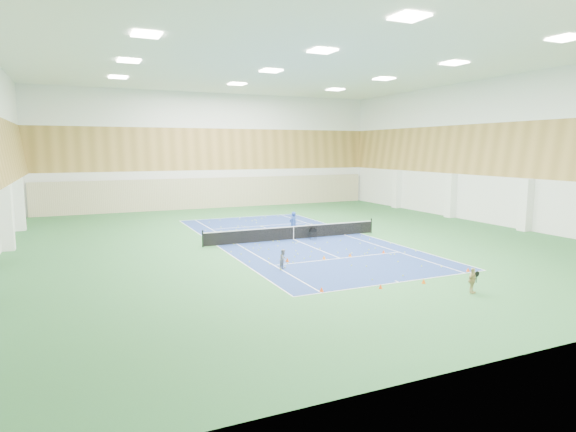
{
  "coord_description": "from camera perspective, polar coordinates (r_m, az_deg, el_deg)",
  "views": [
    {
      "loc": [
        -13.76,
        -29.83,
        6.26
      ],
      "look_at": [
        -1.38,
        -2.13,
        2.0
      ],
      "focal_mm": 30.0,
      "sensor_mm": 36.0,
      "label": 1
    }
  ],
  "objects": [
    {
      "name": "cone_svc_c",
      "position": [
        28.39,
        7.37,
        -4.58
      ],
      "size": [
        0.21,
        0.21,
        0.23
      ],
      "primitive_type": "cone",
      "color": "#DD610B",
      "rests_on": "ground"
    },
    {
      "name": "ceiling_light_grid",
      "position": [
        33.34,
        0.69,
        17.77
      ],
      "size": [
        21.4,
        25.4,
        0.06
      ],
      "primitive_type": null,
      "color": "white",
      "rests_on": "room_shell"
    },
    {
      "name": "cone_svc_b",
      "position": [
        27.58,
        4.29,
        -4.91
      ],
      "size": [
        0.21,
        0.21,
        0.23
      ],
      "primitive_type": "cone",
      "color": "orange",
      "rests_on": "ground"
    },
    {
      "name": "cone_base_b",
      "position": [
        22.32,
        10.92,
        -8.19
      ],
      "size": [
        0.18,
        0.18,
        0.2
      ],
      "primitive_type": "cone",
      "color": "#FF420D",
      "rests_on": "ground"
    },
    {
      "name": "cone_base_a",
      "position": [
        21.47,
        4.0,
        -8.67
      ],
      "size": [
        0.2,
        0.2,
        0.22
      ],
      "primitive_type": "cone",
      "color": "#FF4B0D",
      "rests_on": "ground"
    },
    {
      "name": "child_apron",
      "position": [
        22.58,
        21.01,
        -7.16
      ],
      "size": [
        0.72,
        0.47,
        1.13
      ],
      "primitive_type": "imported",
      "rotation": [
        0.0,
        0.0,
        0.33
      ],
      "color": "tan",
      "rests_on": "ground"
    },
    {
      "name": "child_court",
      "position": [
        25.24,
        -0.55,
        -5.14
      ],
      "size": [
        0.65,
        0.63,
        1.06
      ],
      "primitive_type": "imported",
      "rotation": [
        0.0,
        0.0,
        0.63
      ],
      "color": "gray",
      "rests_on": "ground"
    },
    {
      "name": "ground",
      "position": [
        33.45,
        0.66,
        -2.8
      ],
      "size": [
        40.0,
        40.0,
        0.0
      ],
      "primitive_type": "plane",
      "color": "#2A6333",
      "rests_on": "ground"
    },
    {
      "name": "tennis_balls_scatter",
      "position": [
        33.44,
        0.66,
        -2.72
      ],
      "size": [
        10.57,
        22.77,
        0.07
      ],
      "primitive_type": null,
      "color": "#CBEE28",
      "rests_on": "ground"
    },
    {
      "name": "cone_base_d",
      "position": [
        26.46,
        20.56,
        -5.97
      ],
      "size": [
        0.2,
        0.2,
        0.22
      ],
      "primitive_type": "cone",
      "color": "#FF4C0D",
      "rests_on": "ground"
    },
    {
      "name": "coach",
      "position": [
        34.5,
        0.6,
        -0.95
      ],
      "size": [
        0.76,
        0.63,
        1.79
      ],
      "primitive_type": "imported",
      "rotation": [
        0.0,
        0.0,
        3.5
      ],
      "color": "#1F3F92",
      "rests_on": "ground"
    },
    {
      "name": "cone_svc_d",
      "position": [
        29.6,
        11.26,
        -4.16
      ],
      "size": [
        0.2,
        0.2,
        0.21
      ],
      "primitive_type": "cone",
      "color": "#D5420B",
      "rests_on": "ground"
    },
    {
      "name": "wood_cladding",
      "position": [
        32.9,
        0.68,
        11.02
      ],
      "size": [
        36.0,
        40.0,
        8.0
      ],
      "primitive_type": null,
      "color": "#A7803E",
      "rests_on": "room_shell"
    },
    {
      "name": "tennis_net",
      "position": [
        33.35,
        0.66,
        -1.87
      ],
      "size": [
        12.8,
        0.1,
        1.1
      ],
      "primitive_type": null,
      "color": "black",
      "rests_on": "ground"
    },
    {
      "name": "ball_cart",
      "position": [
        33.35,
        2.95,
        -2.13
      ],
      "size": [
        0.57,
        0.57,
        0.81
      ],
      "primitive_type": null,
      "rotation": [
        0.0,
        0.0,
        -0.23
      ],
      "color": "black",
      "rests_on": "ground"
    },
    {
      "name": "court_surface",
      "position": [
        33.45,
        0.66,
        -2.79
      ],
      "size": [
        10.97,
        23.77,
        0.01
      ],
      "primitive_type": "cube",
      "color": "navy",
      "rests_on": "ground"
    },
    {
      "name": "back_curtain",
      "position": [
        51.67,
        -8.56,
        2.73
      ],
      "size": [
        35.4,
        0.16,
        3.2
      ],
      "primitive_type": "cube",
      "color": "#C6B793",
      "rests_on": "ground"
    },
    {
      "name": "cone_svc_a",
      "position": [
        26.87,
        -0.09,
        -5.22
      ],
      "size": [
        0.22,
        0.22,
        0.24
      ],
      "primitive_type": "cone",
      "color": "#D9480B",
      "rests_on": "ground"
    },
    {
      "name": "room_shell",
      "position": [
        32.86,
        0.68,
        7.54
      ],
      "size": [
        36.0,
        40.0,
        12.0
      ],
      "primitive_type": null,
      "color": "white",
      "rests_on": "ground"
    },
    {
      "name": "cone_base_c",
      "position": [
        23.59,
        15.78,
        -7.44
      ],
      "size": [
        0.2,
        0.2,
        0.22
      ],
      "primitive_type": "cone",
      "color": "#EC5A0C",
      "rests_on": "ground"
    }
  ]
}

